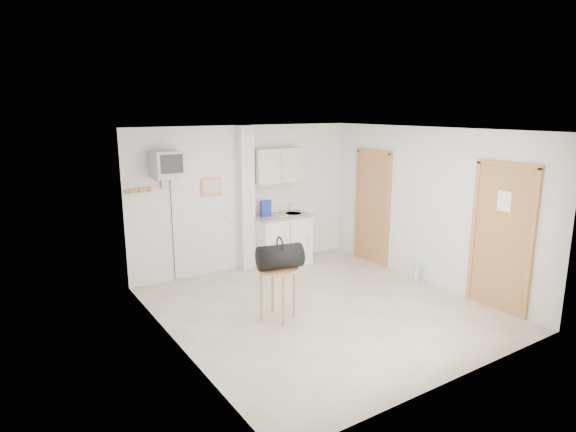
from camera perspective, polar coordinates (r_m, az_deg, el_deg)
ground at (r=7.00m, az=3.95°, el=-10.79°), size 4.50×4.50×0.00m
room_envelope at (r=6.75m, az=5.32°, el=2.00°), size 4.24×4.54×2.55m
kitchenette at (r=8.63m, az=-0.89°, el=-0.59°), size 1.03×0.58×2.10m
crt_television at (r=7.59m, az=-14.12°, el=5.89°), size 0.44×0.45×2.15m
round_table at (r=6.43m, az=-1.20°, el=-7.13°), size 0.55×0.55×0.72m
duffel_bag at (r=6.31m, az=-0.96°, el=-4.81°), size 0.63×0.43×0.43m
water_bottle at (r=8.23m, az=15.03°, el=-6.49°), size 0.10×0.10×0.31m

